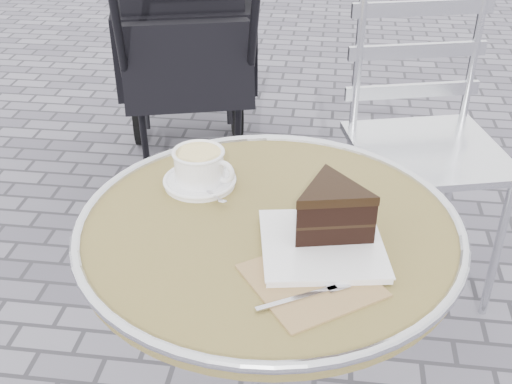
# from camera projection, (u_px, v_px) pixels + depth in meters

# --- Properties ---
(cafe_table) EXTENTS (0.72, 0.72, 0.74)m
(cafe_table) POSITION_uv_depth(u_px,v_px,m) (268.00, 292.00, 1.27)
(cafe_table) COLOR silver
(cafe_table) RESTS_ON ground
(cappuccino_set) EXTENTS (0.15, 0.16, 0.07)m
(cappuccino_set) POSITION_uv_depth(u_px,v_px,m) (200.00, 170.00, 1.29)
(cappuccino_set) COLOR white
(cappuccino_set) RESTS_ON cafe_table
(cake_plate_set) EXTENTS (0.26, 0.35, 0.11)m
(cake_plate_set) POSITION_uv_depth(u_px,v_px,m) (330.00, 219.00, 1.11)
(cake_plate_set) COLOR #997554
(cake_plate_set) RESTS_ON cafe_table
(bistro_chair) EXTENTS (0.53, 0.53, 0.96)m
(bistro_chair) POSITION_uv_depth(u_px,v_px,m) (420.00, 107.00, 1.96)
(bistro_chair) COLOR silver
(bistro_chair) RESTS_ON ground
(baby_stroller) EXTENTS (0.76, 1.18, 1.14)m
(baby_stroller) POSITION_uv_depth(u_px,v_px,m) (185.00, 54.00, 2.61)
(baby_stroller) COLOR black
(baby_stroller) RESTS_ON ground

